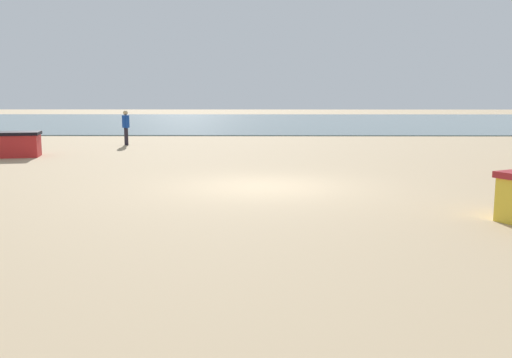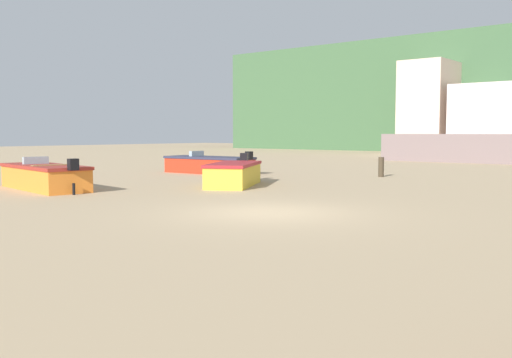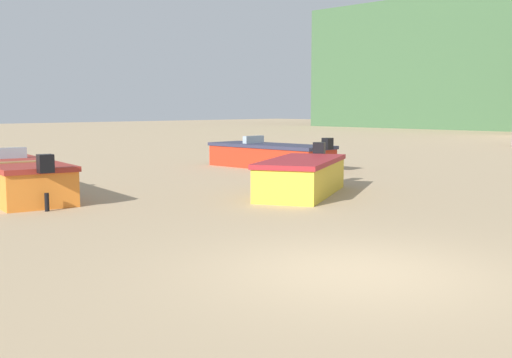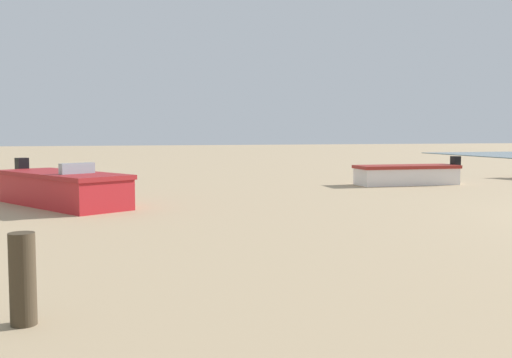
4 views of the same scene
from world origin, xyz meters
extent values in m
plane|color=tan|center=(0.00, 0.00, 0.00)|extent=(160.00, 160.00, 0.00)
cube|color=gold|center=(-5.83, 5.26, 0.41)|extent=(3.18, 4.13, 0.81)
cube|color=maroon|center=(-5.83, 5.26, 0.87)|extent=(3.30, 4.26, 0.12)
cube|color=black|center=(-6.84, 7.12, 1.05)|extent=(0.41, 0.40, 0.40)
cylinder|color=black|center=(-6.84, 7.12, 0.20)|extent=(0.14, 0.14, 0.41)
cube|color=#B62B16|center=(-11.60, 9.87, 0.39)|extent=(5.05, 1.85, 0.77)
cube|color=#2A2C42|center=(-11.60, 9.87, 0.83)|extent=(5.15, 1.94, 0.12)
cube|color=black|center=(-8.94, 10.00, 1.01)|extent=(0.29, 0.33, 0.40)
cylinder|color=black|center=(-8.94, 10.00, 0.19)|extent=(0.10, 0.10, 0.39)
cube|color=#8C9EA8|center=(-12.47, 9.83, 1.03)|extent=(0.25, 0.98, 0.28)
cube|color=orange|center=(-10.46, -0.32, 0.41)|extent=(5.03, 2.38, 0.81)
cube|color=maroon|center=(-10.46, -0.32, 0.87)|extent=(5.14, 2.47, 0.12)
cube|color=black|center=(-7.90, -0.75, 1.05)|extent=(0.33, 0.36, 0.40)
cylinder|color=black|center=(-7.90, -0.75, 0.20)|extent=(0.12, 0.12, 0.41)
cube|color=#8C9EA8|center=(-11.29, -0.18, 1.07)|extent=(0.36, 0.98, 0.28)
cube|color=olive|center=(-9.86, -0.42, 0.92)|extent=(0.46, 1.38, 0.08)
camera|label=1|loc=(0.06, 14.16, 2.31)|focal=39.37mm
camera|label=2|loc=(9.16, -11.92, 2.12)|focal=39.74mm
camera|label=3|loc=(5.30, -7.02, 2.29)|focal=44.95mm
camera|label=4|loc=(-9.80, 12.68, 2.00)|focal=41.70mm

